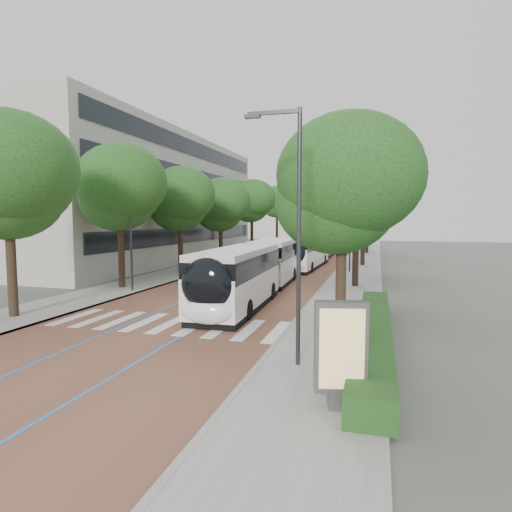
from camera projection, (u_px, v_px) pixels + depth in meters
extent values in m
plane|color=#51544C|center=(154.00, 329.00, 18.38)|extent=(160.00, 160.00, 0.00)
cube|color=brown|center=(306.00, 255.00, 56.69)|extent=(11.00, 140.00, 0.02)
cube|color=gray|center=(252.00, 253.00, 58.74)|extent=(4.00, 140.00, 0.12)
cube|color=gray|center=(364.00, 255.00, 54.63)|extent=(4.00, 140.00, 0.12)
cube|color=gray|center=(265.00, 253.00, 58.22)|extent=(0.20, 140.00, 0.14)
cube|color=gray|center=(349.00, 255.00, 55.15)|extent=(0.20, 140.00, 0.14)
cube|color=silver|center=(76.00, 317.00, 20.66)|extent=(0.55, 3.60, 0.01)
cube|color=silver|center=(98.00, 318.00, 20.31)|extent=(0.55, 3.60, 0.01)
cube|color=silver|center=(121.00, 320.00, 19.97)|extent=(0.55, 3.60, 0.01)
cube|color=silver|center=(145.00, 322.00, 19.63)|extent=(0.55, 3.60, 0.01)
cube|color=silver|center=(170.00, 324.00, 19.29)|extent=(0.55, 3.60, 0.01)
cube|color=silver|center=(195.00, 326.00, 18.94)|extent=(0.55, 3.60, 0.01)
cube|color=silver|center=(221.00, 328.00, 18.60)|extent=(0.55, 3.60, 0.01)
cube|color=silver|center=(249.00, 330.00, 18.26)|extent=(0.55, 3.60, 0.01)
cube|color=silver|center=(277.00, 332.00, 17.91)|extent=(0.55, 3.60, 0.01)
cube|color=blue|center=(294.00, 254.00, 57.13)|extent=(0.12, 126.00, 0.01)
cube|color=blue|center=(318.00, 255.00, 56.25)|extent=(0.12, 126.00, 0.01)
cube|color=#BAB9AD|center=(124.00, 199.00, 49.94)|extent=(18.00, 40.00, 14.00)
cube|color=black|center=(196.00, 234.00, 47.81)|extent=(0.12, 38.00, 1.60)
cube|color=black|center=(196.00, 206.00, 47.53)|extent=(0.12, 38.00, 1.60)
cube|color=black|center=(195.00, 177.00, 47.25)|extent=(0.12, 38.00, 1.60)
cube|color=black|center=(195.00, 149.00, 46.99)|extent=(0.12, 38.00, 1.60)
cube|color=#174418|center=(374.00, 333.00, 15.84)|extent=(1.20, 14.00, 0.80)
cylinder|color=#2E2E31|center=(299.00, 239.00, 13.29)|extent=(0.14, 0.14, 8.00)
cube|color=#2E2E31|center=(274.00, 112.00, 13.17)|extent=(1.70, 0.12, 0.12)
cube|color=#2E2E31|center=(253.00, 117.00, 13.37)|extent=(0.50, 0.20, 0.10)
cylinder|color=#2E2E31|center=(350.00, 226.00, 37.23)|extent=(0.14, 0.14, 8.00)
cube|color=#2E2E31|center=(342.00, 181.00, 37.11)|extent=(1.70, 0.12, 0.12)
cube|color=#2E2E31|center=(334.00, 182.00, 37.31)|extent=(0.50, 0.20, 0.10)
cylinder|color=#2E2E31|center=(131.00, 229.00, 27.36)|extent=(0.14, 0.14, 8.00)
cylinder|color=black|center=(12.00, 271.00, 20.24)|extent=(0.44, 0.44, 4.60)
ellipsoid|color=#184516|center=(7.00, 181.00, 19.88)|extent=(6.22, 6.22, 5.29)
cylinder|color=black|center=(121.00, 255.00, 28.86)|extent=(0.44, 0.44, 4.66)
ellipsoid|color=#184516|center=(120.00, 191.00, 28.49)|extent=(5.97, 5.97, 5.08)
cylinder|color=black|center=(181.00, 248.00, 37.49)|extent=(0.44, 0.44, 4.40)
ellipsoid|color=#184516|center=(180.00, 202.00, 37.14)|extent=(5.80, 5.80, 4.93)
cylinder|color=black|center=(221.00, 242.00, 47.07)|extent=(0.44, 0.44, 4.27)
ellipsoid|color=#184516|center=(221.00, 207.00, 46.73)|extent=(6.12, 6.12, 5.20)
cylinder|color=black|center=(252.00, 236.00, 58.54)|extent=(0.44, 0.44, 4.90)
ellipsoid|color=#184516|center=(252.00, 203.00, 58.15)|extent=(6.02, 6.02, 5.12)
cylinder|color=black|center=(277.00, 231.00, 72.88)|extent=(0.44, 0.44, 5.28)
ellipsoid|color=#184516|center=(277.00, 203.00, 72.47)|extent=(5.51, 5.51, 4.68)
cylinder|color=black|center=(341.00, 282.00, 18.00)|extent=(0.44, 0.44, 4.20)
ellipsoid|color=#184516|center=(342.00, 191.00, 17.67)|extent=(5.99, 5.99, 5.09)
cylinder|color=black|center=(356.00, 255.00, 29.48)|extent=(0.44, 0.44, 4.50)
ellipsoid|color=#184516|center=(357.00, 195.00, 29.13)|extent=(4.95, 4.95, 4.21)
cylinder|color=black|center=(363.00, 242.00, 42.87)|extent=(0.44, 0.44, 4.89)
ellipsoid|color=#184516|center=(364.00, 197.00, 42.49)|extent=(5.11, 5.11, 4.34)
cylinder|color=black|center=(367.00, 239.00, 58.24)|extent=(0.44, 0.44, 3.91)
ellipsoid|color=#184516|center=(368.00, 213.00, 57.93)|extent=(5.18, 5.18, 4.40)
cylinder|color=black|center=(261.00, 265.00, 27.34)|extent=(2.33, 0.97, 2.30)
cube|color=white|center=(238.00, 285.00, 22.43)|extent=(2.80, 9.44, 1.82)
cube|color=black|center=(238.00, 264.00, 22.33)|extent=(2.84, 9.25, 0.97)
cube|color=silver|center=(238.00, 252.00, 22.27)|extent=(2.75, 9.25, 0.31)
cube|color=black|center=(238.00, 306.00, 22.52)|extent=(2.74, 9.06, 0.35)
cube|color=white|center=(274.00, 266.00, 31.56)|extent=(2.75, 7.82, 1.82)
cube|color=black|center=(274.00, 251.00, 31.46)|extent=(2.79, 7.66, 0.97)
cube|color=silver|center=(274.00, 242.00, 31.40)|extent=(2.70, 7.66, 0.31)
cube|color=black|center=(274.00, 281.00, 31.65)|extent=(2.69, 7.51, 0.35)
ellipsoid|color=black|center=(207.00, 284.00, 17.98)|extent=(2.38, 1.18, 2.28)
ellipsoid|color=white|center=(207.00, 311.00, 18.04)|extent=(2.38, 1.08, 1.14)
cylinder|color=black|center=(202.00, 307.00, 20.56)|extent=(0.33, 1.01, 1.00)
cylinder|color=black|center=(247.00, 310.00, 20.01)|extent=(0.33, 1.01, 1.00)
cylinder|color=black|center=(265.00, 273.00, 33.51)|extent=(0.33, 1.01, 1.00)
cylinder|color=black|center=(293.00, 274.00, 32.96)|extent=(0.33, 1.01, 1.00)
cylinder|color=black|center=(235.00, 289.00, 25.74)|extent=(0.33, 1.01, 1.00)
cylinder|color=black|center=(271.00, 291.00, 25.19)|extent=(0.33, 1.01, 1.00)
cube|color=white|center=(306.00, 255.00, 41.25)|extent=(2.92, 12.08, 1.82)
cube|color=black|center=(306.00, 243.00, 41.15)|extent=(2.95, 11.84, 0.97)
cube|color=silver|center=(306.00, 237.00, 41.10)|extent=(2.86, 11.84, 0.31)
cube|color=black|center=(306.00, 266.00, 41.35)|extent=(2.85, 11.60, 0.35)
ellipsoid|color=black|center=(293.00, 252.00, 35.65)|extent=(2.39, 1.18, 2.28)
ellipsoid|color=white|center=(292.00, 265.00, 35.70)|extent=(2.38, 1.08, 1.14)
cylinder|color=black|center=(286.00, 266.00, 38.26)|extent=(0.34, 1.01, 1.00)
cylinder|color=black|center=(311.00, 267.00, 37.56)|extent=(0.34, 1.01, 1.00)
cylinder|color=black|center=(303.00, 259.00, 45.27)|extent=(0.34, 1.01, 1.00)
cylinder|color=black|center=(324.00, 260.00, 44.57)|extent=(0.34, 1.01, 1.00)
cube|color=white|center=(322.00, 246.00, 54.10)|extent=(2.54, 12.01, 1.82)
cube|color=black|center=(322.00, 237.00, 54.00)|extent=(2.58, 11.77, 0.97)
cube|color=silver|center=(322.00, 232.00, 53.95)|extent=(2.49, 11.77, 0.31)
cube|color=black|center=(322.00, 255.00, 54.20)|extent=(2.49, 11.53, 0.35)
ellipsoid|color=black|center=(316.00, 243.00, 48.44)|extent=(2.35, 1.11, 2.28)
ellipsoid|color=white|center=(315.00, 253.00, 48.49)|extent=(2.35, 1.01, 1.14)
cylinder|color=black|center=(309.00, 254.00, 51.04)|extent=(0.30, 1.00, 1.00)
cylinder|color=black|center=(328.00, 255.00, 50.41)|extent=(0.30, 1.00, 1.00)
cylinder|color=black|center=(317.00, 250.00, 58.12)|extent=(0.30, 1.00, 1.00)
cylinder|color=black|center=(334.00, 250.00, 57.49)|extent=(0.30, 1.00, 1.00)
cube|color=white|center=(335.00, 241.00, 66.93)|extent=(2.72, 12.04, 1.82)
cube|color=black|center=(335.00, 234.00, 66.83)|extent=(2.75, 11.80, 0.97)
cube|color=silver|center=(335.00, 230.00, 66.77)|extent=(2.66, 11.80, 0.31)
cube|color=black|center=(335.00, 248.00, 67.02)|extent=(2.66, 11.56, 0.35)
ellipsoid|color=black|center=(330.00, 238.00, 61.29)|extent=(2.37, 1.14, 2.28)
ellipsoid|color=white|center=(330.00, 246.00, 61.34)|extent=(2.37, 1.04, 1.14)
cylinder|color=black|center=(324.00, 247.00, 63.90)|extent=(0.32, 1.01, 1.00)
cylinder|color=black|center=(339.00, 247.00, 63.24)|extent=(0.32, 1.01, 1.00)
cylinder|color=black|center=(330.00, 244.00, 70.95)|extent=(0.32, 1.01, 1.00)
cylinder|color=black|center=(344.00, 245.00, 70.29)|extent=(0.32, 1.01, 1.00)
cube|color=#59595B|center=(340.00, 399.00, 10.51)|extent=(0.69, 0.61, 0.39)
cube|color=#59595B|center=(341.00, 347.00, 10.40)|extent=(1.32, 0.63, 2.26)
cube|color=tan|center=(342.00, 349.00, 10.21)|extent=(1.05, 0.27, 1.96)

